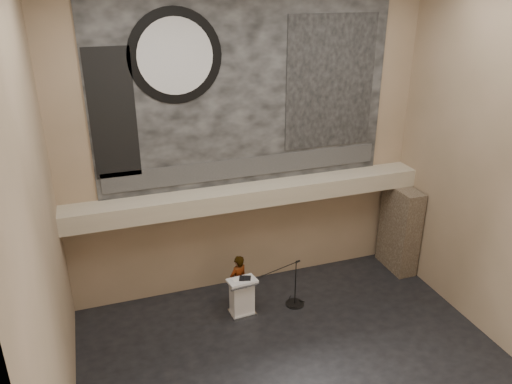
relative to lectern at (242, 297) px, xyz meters
name	(u,v)px	position (x,y,z in m)	size (l,w,h in m)	color
floor	(300,368)	(0.67, -2.40, -0.55)	(10.00, 10.00, 0.00)	black
wall_back	(246,145)	(0.67, 1.60, 3.70)	(10.00, 0.02, 8.50)	#877255
wall_front	(432,323)	(0.67, -6.40, 3.70)	(10.00, 0.02, 8.50)	#877255
wall_left	(41,243)	(-4.33, -2.40, 3.70)	(0.02, 8.00, 8.50)	#877255
wall_right	(505,174)	(5.67, -2.40, 3.70)	(0.02, 8.00, 8.50)	#877255
soffit	(251,195)	(0.67, 1.20, 2.40)	(10.00, 0.80, 0.50)	tan
sprinkler_left	(195,213)	(-0.93, 1.15, 2.12)	(0.04, 0.04, 0.06)	#B2893D
sprinkler_right	(315,196)	(2.57, 1.15, 2.12)	(0.04, 0.04, 0.06)	#B2893D
banner	(246,92)	(0.67, 1.57, 5.15)	(8.00, 0.05, 5.00)	black
banner_text_strip	(247,167)	(0.67, 1.53, 3.10)	(7.76, 0.02, 0.55)	#313131
banner_clock_rim	(175,56)	(-1.13, 1.53, 6.15)	(2.30, 2.30, 0.02)	black
banner_clock_face	(175,57)	(-1.13, 1.51, 6.15)	(1.84, 1.84, 0.02)	silver
banner_building_print	(331,83)	(3.07, 1.53, 5.25)	(2.60, 0.02, 3.60)	black
banner_brick_print	(113,115)	(-2.73, 1.53, 4.85)	(1.10, 0.02, 3.20)	black
stone_pier	(400,228)	(5.32, 0.75, 0.80)	(0.60, 1.40, 2.70)	#433629
lectern	(242,297)	(0.00, 0.00, 0.00)	(0.79, 0.59, 1.14)	silver
binder	(245,278)	(0.09, -0.01, 0.56)	(0.30, 0.24, 0.04)	black
papers	(237,280)	(-0.13, -0.01, 0.55)	(0.20, 0.28, 0.01)	white
speaker_person	(238,281)	(0.04, 0.44, 0.22)	(0.56, 0.37, 1.55)	silver
mic_stand	(294,298)	(1.48, -0.08, -0.34)	(1.48, 0.64, 1.41)	black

